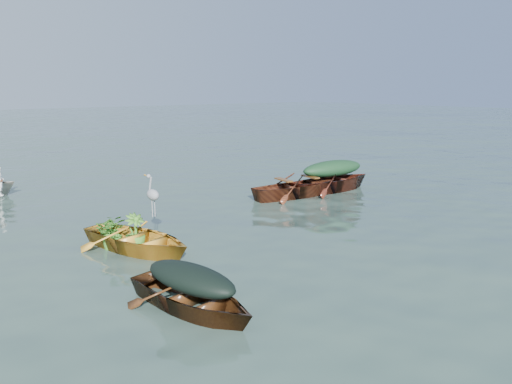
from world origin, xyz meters
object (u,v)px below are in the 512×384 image
Objects in this scene: open_wooden_boat at (297,197)px; yellow_dinghy at (138,251)px; dark_covered_boat at (192,311)px; green_tarp_boat at (332,191)px; heron at (153,202)px.

yellow_dinghy is at bearing 112.53° from open_wooden_boat.
green_tarp_boat is (8.17, 4.73, 0.00)m from dark_covered_boat.
open_wooden_boat is at bearing -2.89° from heron.
open_wooden_boat is 4.52× the size of heron.
dark_covered_boat is at bearing 123.60° from green_tarp_boat.
yellow_dinghy reaches higher than dark_covered_boat.
green_tarp_boat is 4.74× the size of heron.
heron is (-7.06, -1.40, 0.92)m from green_tarp_boat.
green_tarp_boat is at bearing -86.65° from open_wooden_boat.
open_wooden_boat is at bearing 24.49° from dark_covered_boat.
dark_covered_boat is 8.25m from open_wooden_boat.
dark_covered_boat is 9.44m from green_tarp_boat.
open_wooden_boat is at bearing 90.00° from green_tarp_boat.
heron is (-5.59, -1.49, 0.92)m from open_wooden_boat.
green_tarp_boat is (7.57, 1.62, 0.00)m from yellow_dinghy.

